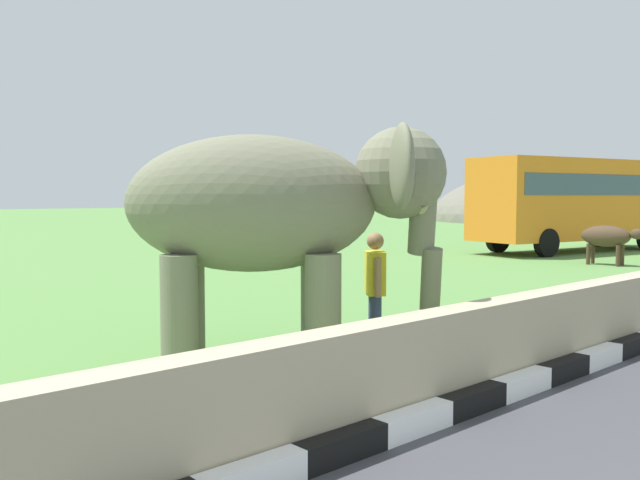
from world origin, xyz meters
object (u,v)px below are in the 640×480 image
object	(u,v)px
person_handler	(375,287)
cow_near	(607,237)
bus_orange	(575,197)
elephant	(281,208)

from	to	relation	value
person_handler	cow_near	distance (m)	14.22
bus_orange	cow_near	xyz separation A→B (m)	(-4.22, -3.22, -1.21)
person_handler	bus_orange	distance (m)	19.22
elephant	person_handler	distance (m)	1.74
cow_near	bus_orange	bearing A→B (deg)	37.35
elephant	bus_orange	bearing A→B (deg)	17.32
person_handler	elephant	bearing A→B (deg)	164.33
elephant	person_handler	bearing A→B (deg)	-15.67
person_handler	cow_near	world-z (taller)	person_handler
elephant	person_handler	xyz separation A→B (m)	(1.32, -0.37, -1.06)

